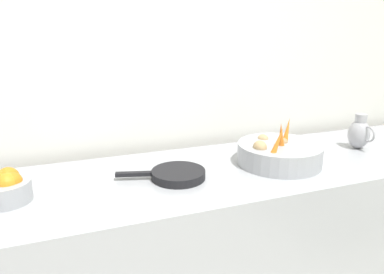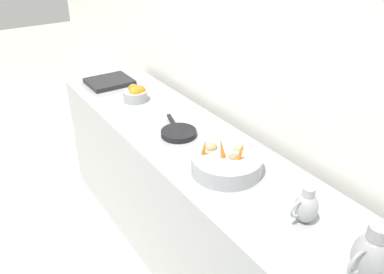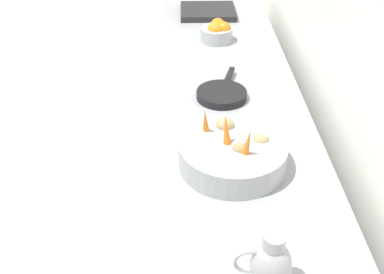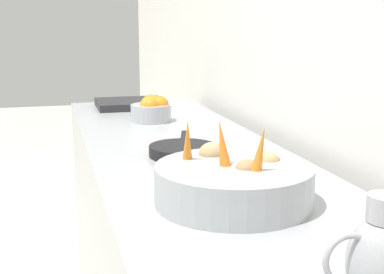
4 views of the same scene
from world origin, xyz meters
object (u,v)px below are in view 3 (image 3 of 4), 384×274
at_px(vegetable_colander, 232,154).
at_px(metal_pitcher_short, 270,263).
at_px(skillet_on_counter, 222,94).
at_px(orange_bowl, 217,31).

xyz_separation_m(vegetable_colander, metal_pitcher_short, (-0.05, 0.51, 0.03)).
bearing_deg(skillet_on_counter, metal_pitcher_short, 92.79).
relative_size(orange_bowl, skillet_on_counter, 0.49).
height_order(orange_bowl, metal_pitcher_short, metal_pitcher_short).
bearing_deg(vegetable_colander, orange_bowl, -91.00).
xyz_separation_m(metal_pitcher_short, skillet_on_counter, (0.05, -1.00, -0.06)).
distance_m(vegetable_colander, skillet_on_counter, 0.49).
relative_size(vegetable_colander, orange_bowl, 2.15).
distance_m(orange_bowl, metal_pitcher_short, 1.63).
distance_m(orange_bowl, skillet_on_counter, 0.64).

